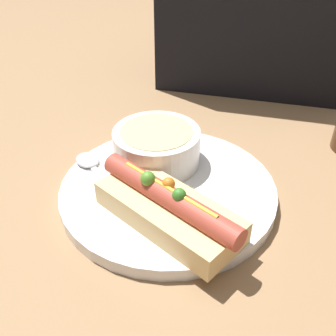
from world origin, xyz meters
TOP-DOWN VIEW (x-y plane):
  - ground_plane at (0.00, 0.00)m, footprint 4.00×4.00m
  - dinner_plate at (0.00, 0.00)m, footprint 0.28×0.28m
  - hot_dog at (0.02, -0.07)m, footprint 0.19×0.15m
  - soup_bowl at (-0.03, 0.05)m, footprint 0.12×0.12m
  - spoon at (-0.11, 0.01)m, footprint 0.14×0.13m

SIDE VIEW (x-z plane):
  - ground_plane at x=0.00m, z-range 0.00..0.00m
  - dinner_plate at x=0.00m, z-range 0.00..0.02m
  - spoon at x=-0.11m, z-range 0.02..0.03m
  - hot_dog at x=0.02m, z-range 0.01..0.07m
  - soup_bowl at x=-0.03m, z-range 0.02..0.07m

